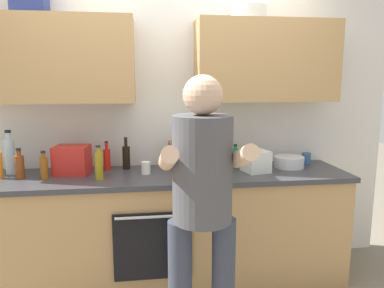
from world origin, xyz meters
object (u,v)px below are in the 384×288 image
(bottle_water, at_px, (10,155))
(grocery_bag_produce, at_px, (256,161))
(bottle_hotsauce, at_px, (107,158))
(grocery_bag_rice, at_px, (208,159))
(person_standing, at_px, (202,196))
(cup_tea, at_px, (306,158))
(bottle_oil, at_px, (99,165))
(mixing_bowl, at_px, (289,162))
(bottle_soy, at_px, (126,157))
(knife_block, at_px, (175,155))
(bottle_soda, at_px, (235,157))
(bottle_syrup, at_px, (44,167))
(cup_coffee, at_px, (146,168))
(bottle_vinegar, at_px, (20,166))
(grocery_bag_crisps, at_px, (72,160))

(bottle_water, relative_size, grocery_bag_produce, 1.84)
(bottle_hotsauce, bearing_deg, grocery_bag_rice, -8.26)
(person_standing, bearing_deg, cup_tea, 42.60)
(bottle_oil, relative_size, mixing_bowl, 1.02)
(bottle_soy, distance_m, grocery_bag_rice, 0.67)
(cup_tea, bearing_deg, bottle_soy, 179.35)
(knife_block, height_order, grocery_bag_rice, knife_block)
(bottle_soda, height_order, mixing_bowl, bottle_soda)
(bottle_syrup, bearing_deg, cup_coffee, 3.42)
(bottle_syrup, relative_size, mixing_bowl, 0.85)
(bottle_vinegar, distance_m, grocery_bag_crisps, 0.37)
(bottle_oil, bearing_deg, grocery_bag_rice, 12.12)
(bottle_hotsauce, relative_size, bottle_oil, 0.93)
(bottle_hotsauce, bearing_deg, bottle_soda, -1.11)
(bottle_hotsauce, xyz_separation_m, grocery_bag_rice, (0.82, -0.12, 0.00))
(bottle_water, bearing_deg, bottle_soda, 0.82)
(bottle_oil, bearing_deg, bottle_water, 160.00)
(person_standing, distance_m, bottle_hotsauce, 1.19)
(cup_tea, bearing_deg, bottle_oil, -170.72)
(mixing_bowl, bearing_deg, bottle_oil, -173.31)
(bottle_soy, distance_m, bottle_hotsauce, 0.16)
(bottle_soda, relative_size, grocery_bag_crisps, 0.74)
(bottle_vinegar, height_order, bottle_oil, bottle_oil)
(bottle_soy, xyz_separation_m, bottle_hotsauce, (-0.16, -0.00, -0.01))
(grocery_bag_crisps, bearing_deg, knife_block, 4.88)
(bottle_water, xyz_separation_m, cup_coffee, (1.04, -0.14, -0.10))
(bottle_soy, bearing_deg, bottle_vinegar, -165.48)
(bottle_vinegar, bearing_deg, mixing_bowl, 2.11)
(bottle_vinegar, bearing_deg, person_standing, -33.40)
(bottle_soy, bearing_deg, cup_tea, -0.65)
(bottle_water, bearing_deg, cup_tea, 0.68)
(bottle_vinegar, xyz_separation_m, grocery_bag_rice, (1.43, 0.08, -0.00))
(cup_tea, bearing_deg, grocery_bag_crisps, -177.32)
(bottle_hotsauce, bearing_deg, bottle_water, -176.37)
(bottle_soy, height_order, bottle_hotsauce, bottle_soy)
(bottle_syrup, relative_size, cup_tea, 2.19)
(bottle_soy, bearing_deg, grocery_bag_crisps, -165.06)
(person_standing, relative_size, knife_block, 5.73)
(mixing_bowl, xyz_separation_m, grocery_bag_rice, (-0.69, 0.00, 0.05))
(bottle_vinegar, height_order, bottle_syrup, bottle_vinegar)
(grocery_bag_rice, bearing_deg, grocery_bag_crisps, 179.47)
(bottle_soda, bearing_deg, knife_block, -177.84)
(person_standing, distance_m, bottle_oil, 0.97)
(cup_coffee, distance_m, grocery_bag_crisps, 0.58)
(bottle_soy, height_order, bottle_oil, bottle_soy)
(person_standing, xyz_separation_m, mixing_bowl, (0.88, 0.89, -0.03))
(bottle_soda, height_order, bottle_syrup, bottle_syrup)
(bottle_hotsauce, bearing_deg, knife_block, -4.14)
(cup_coffee, xyz_separation_m, mixing_bowl, (1.19, 0.07, -0.00))
(cup_tea, bearing_deg, person_standing, -137.40)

